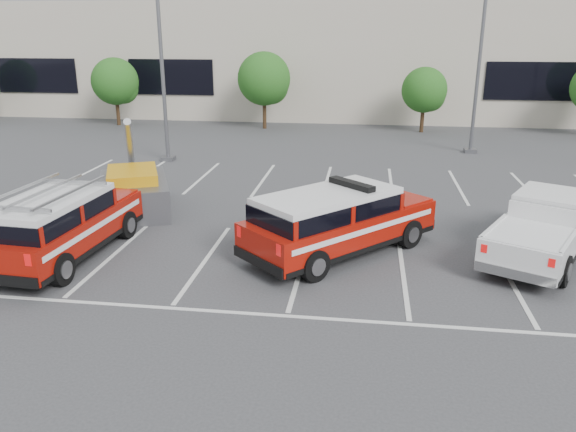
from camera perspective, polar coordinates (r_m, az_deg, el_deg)
name	(u,v)px	position (r m, az deg, el deg)	size (l,w,h in m)	color
ground	(302,266)	(15.29, 1.40, -5.09)	(120.00, 120.00, 0.00)	#37373A
stall_markings	(317,215)	(19.48, 2.94, 0.15)	(23.00, 15.00, 0.01)	silver
convention_building	(352,49)	(45.85, 6.51, 16.53)	(60.00, 16.99, 13.20)	#C1B4A3
tree_left	(117,83)	(39.72, -17.00, 12.80)	(3.07, 3.07, 4.42)	#3F2B19
tree_mid_left	(266,81)	(36.69, -2.29, 13.58)	(3.37, 3.37, 4.85)	#3F2B19
tree_mid_right	(426,91)	(36.34, 13.81, 12.18)	(2.77, 2.77, 3.99)	#3F2B19
light_pole_left	(161,51)	(27.67, -12.78, 16.06)	(0.90, 0.60, 10.24)	#59595E
light_pole_mid	(481,49)	(30.44, 18.98, 15.72)	(0.90, 0.60, 10.24)	#59595E
fire_chief_suv	(338,226)	(15.91, 5.11, -0.98)	(5.51, 5.70, 2.05)	#8F1006
white_pickup	(544,232)	(17.34, 24.53, -1.47)	(4.39, 5.94, 1.74)	silver
ladder_suv	(61,229)	(16.76, -22.04, -1.25)	(2.48, 5.51, 2.12)	#8F1006
utility_rig	(130,193)	(20.33, -15.74, 2.22)	(3.56, 4.72, 3.38)	#59595E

